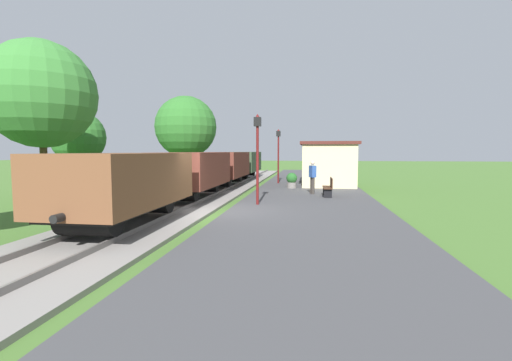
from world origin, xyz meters
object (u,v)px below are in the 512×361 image
object	(u,v)px
person_waiting	(312,176)
tree_field_left	(186,127)
bench_near_hut	(329,187)
lamp_post_near	(257,142)
tree_trackside_mid	(41,95)
tree_trackside_far	(78,137)
potted_planter	(292,180)
freight_train	(211,169)
station_hut	(327,163)
lamp_post_far	(278,146)

from	to	relation	value
person_waiting	tree_field_left	xyz separation A→B (m)	(-9.71, 8.55, 3.14)
bench_near_hut	tree_field_left	world-z (taller)	tree_field_left
lamp_post_near	tree_trackside_mid	bearing A→B (deg)	-170.42
person_waiting	tree_trackside_far	world-z (taller)	tree_trackside_far
potted_planter	tree_trackside_far	xyz separation A→B (m)	(-11.83, -2.80, 2.49)
bench_near_hut	lamp_post_near	world-z (taller)	lamp_post_near
freight_train	station_hut	size ratio (longest dim) A/B	4.48
lamp_post_near	tree_trackside_far	bearing A→B (deg)	159.22
person_waiting	tree_trackside_far	distance (m)	13.18
person_waiting	potted_planter	size ratio (longest dim) A/B	1.87
station_hut	potted_planter	bearing A→B (deg)	-128.86
potted_planter	tree_trackside_mid	world-z (taller)	tree_trackside_mid
tree_trackside_far	person_waiting	bearing A→B (deg)	-0.19
station_hut	potted_planter	world-z (taller)	station_hut
freight_train	station_hut	bearing A→B (deg)	30.99
bench_near_hut	person_waiting	size ratio (longest dim) A/B	0.88
potted_planter	tree_trackside_mid	bearing A→B (deg)	-139.04
bench_near_hut	person_waiting	bearing A→B (deg)	130.61
freight_train	tree_trackside_mid	size ratio (longest dim) A/B	3.81
potted_planter	lamp_post_near	xyz separation A→B (m)	(-1.07, -6.88, 2.08)
station_hut	freight_train	bearing A→B (deg)	-149.01
freight_train	lamp_post_far	xyz separation A→B (m)	(3.52, 4.52, 1.41)
bench_near_hut	lamp_post_far	world-z (taller)	lamp_post_far
person_waiting	lamp_post_far	size ratio (longest dim) A/B	0.46
bench_near_hut	lamp_post_near	bearing A→B (deg)	-134.28
station_hut	bench_near_hut	world-z (taller)	station_hut
potted_planter	lamp_post_far	size ratio (longest dim) A/B	0.25
tree_trackside_mid	tree_trackside_far	world-z (taller)	tree_trackside_mid
freight_train	potted_planter	world-z (taller)	freight_train
bench_near_hut	tree_field_left	bearing A→B (deg)	137.94
bench_near_hut	tree_field_left	xyz separation A→B (m)	(-10.49, 9.46, 3.60)
potted_planter	lamp_post_far	world-z (taller)	lamp_post_far
freight_train	station_hut	xyz separation A→B (m)	(6.80, 4.08, 0.26)
lamp_post_far	station_hut	bearing A→B (deg)	-7.60
station_hut	bench_near_hut	size ratio (longest dim) A/B	3.87
tree_field_left	lamp_post_far	bearing A→B (deg)	-18.77
tree_trackside_far	tree_field_left	world-z (taller)	tree_field_left
station_hut	person_waiting	world-z (taller)	station_hut
station_hut	person_waiting	bearing A→B (deg)	-100.31
person_waiting	potted_planter	distance (m)	3.12
person_waiting	tree_trackside_far	bearing A→B (deg)	-28.47
lamp_post_far	tree_field_left	xyz separation A→B (m)	(-7.44, 2.53, 1.52)
potted_planter	freight_train	bearing A→B (deg)	-163.73
lamp_post_near	lamp_post_far	xyz separation A→B (m)	(0.00, 10.06, 0.00)
potted_planter	lamp_post_far	distance (m)	3.95
lamp_post_far	tree_trackside_mid	xyz separation A→B (m)	(-8.51, -11.50, 1.88)
bench_near_hut	tree_trackside_far	size ratio (longest dim) A/B	0.32
tree_trackside_far	station_hut	bearing A→B (deg)	21.54
person_waiting	potted_planter	bearing A→B (deg)	-95.47
freight_train	potted_planter	bearing A→B (deg)	16.27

